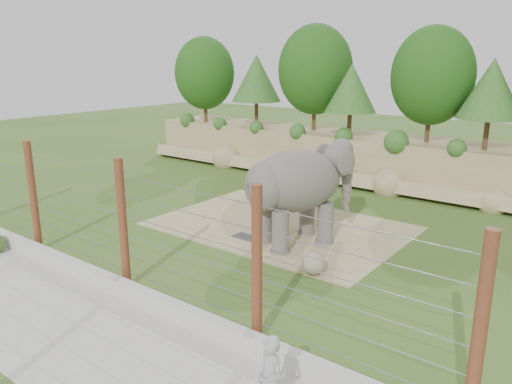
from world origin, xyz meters
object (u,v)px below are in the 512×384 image
Objects in this scene: elephant at (295,195)px; barrier_fence at (123,224)px; stone_ball at (314,263)px; zookeeper at (270,381)px.

barrier_fence is (-2.01, -6.25, 0.14)m from elephant.
stone_ball is at bearing 45.75° from barrier_fence.
elephant is at bearing 72.17° from barrier_fence.
zookeeper is (4.92, -8.37, -0.94)m from elephant.
barrier_fence reaches higher than elephant.
elephant is 2.52× the size of zookeeper.
elephant is 9.76m from zookeeper.
zookeeper is (2.84, -6.33, 0.52)m from stone_ball.
barrier_fence reaches higher than zookeeper.
zookeeper is at bearing -35.65° from elephant.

